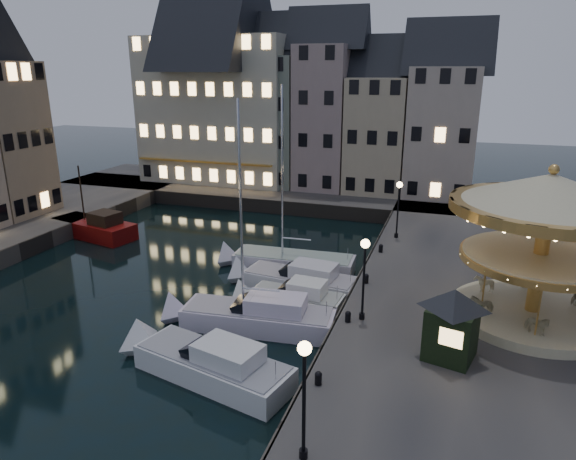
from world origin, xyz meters
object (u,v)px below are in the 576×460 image
(streetlamp_b, at_px, (364,268))
(streetlamp_c, at_px, (398,202))
(motorboat_c, at_px, (251,316))
(bollard_b, at_px, (348,316))
(motorboat_d, at_px, (290,300))
(bollard_a, at_px, (318,377))
(carousel, at_px, (546,220))
(motorboat_f, at_px, (286,262))
(ticket_kiosk, at_px, (453,312))
(red_fishing_boat, at_px, (95,228))
(motorboat_e, at_px, (295,281))
(motorboat_b, at_px, (206,363))
(bollard_d, at_px, (381,248))
(bollard_c, at_px, (366,278))
(streetlamp_a, at_px, (304,384))

(streetlamp_b, xyz_separation_m, streetlamp_c, (0.00, 13.50, 0.00))
(streetlamp_b, height_order, motorboat_c, motorboat_c)
(bollard_b, distance_m, motorboat_d, 4.87)
(bollard_a, bearing_deg, carousel, 45.50)
(motorboat_c, relative_size, motorboat_f, 0.99)
(motorboat_d, height_order, ticket_kiosk, ticket_kiosk)
(streetlamp_c, xyz_separation_m, ticket_kiosk, (4.20, -15.79, -0.58))
(red_fishing_boat, height_order, ticket_kiosk, red_fishing_boat)
(motorboat_e, relative_size, carousel, 0.92)
(motorboat_b, xyz_separation_m, motorboat_d, (1.48, 7.36, -0.01))
(bollard_d, bearing_deg, motorboat_c, -116.67)
(ticket_kiosk, bearing_deg, motorboat_d, 152.55)
(bollard_c, xyz_separation_m, motorboat_e, (-4.48, 0.45, -0.96))
(carousel, bearing_deg, bollard_b, -159.43)
(streetlamp_c, distance_m, motorboat_b, 19.85)
(motorboat_e, bearing_deg, carousel, -9.74)
(bollard_d, height_order, motorboat_d, motorboat_d)
(motorboat_f, distance_m, red_fishing_boat, 17.15)
(bollard_d, relative_size, motorboat_b, 0.07)
(streetlamp_b, height_order, bollard_a, streetlamp_b)
(motorboat_f, height_order, carousel, motorboat_f)
(motorboat_b, relative_size, motorboat_e, 1.04)
(streetlamp_b, distance_m, red_fishing_boat, 25.96)
(bollard_a, xyz_separation_m, motorboat_f, (-6.12, 14.05, -1.07))
(streetlamp_a, height_order, red_fishing_boat, red_fishing_boat)
(bollard_d, xyz_separation_m, carousel, (8.56, -7.29, 4.79))
(motorboat_f, distance_m, carousel, 16.69)
(motorboat_d, bearing_deg, streetlamp_c, 68.16)
(streetlamp_c, bearing_deg, motorboat_f, -140.93)
(streetlamp_b, distance_m, motorboat_d, 6.07)
(motorboat_b, xyz_separation_m, ticket_kiosk, (10.20, 2.83, 2.79))
(bollard_d, distance_m, motorboat_d, 8.75)
(bollard_a, distance_m, motorboat_c, 7.73)
(bollard_a, height_order, motorboat_d, motorboat_d)
(motorboat_e, bearing_deg, streetlamp_b, -44.30)
(bollard_b, bearing_deg, bollard_d, 90.00)
(streetlamp_c, height_order, bollard_d, streetlamp_c)
(motorboat_c, bearing_deg, motorboat_b, -92.37)
(bollard_a, bearing_deg, motorboat_f, 113.54)
(bollard_c, xyz_separation_m, ticket_kiosk, (4.80, -6.79, 1.84))
(bollard_a, height_order, motorboat_f, motorboat_f)
(streetlamp_b, height_order, motorboat_d, streetlamp_b)
(motorboat_b, distance_m, ticket_kiosk, 10.94)
(streetlamp_b, xyz_separation_m, ticket_kiosk, (4.20, -2.29, -0.58))
(motorboat_e, xyz_separation_m, carousel, (13.04, -2.24, 5.75))
(bollard_b, height_order, motorboat_c, motorboat_c)
(bollard_d, height_order, motorboat_e, motorboat_e)
(streetlamp_a, xyz_separation_m, red_fishing_boat, (-23.76, 19.92, -3.32))
(motorboat_e, bearing_deg, bollard_c, -5.77)
(streetlamp_b, relative_size, red_fishing_boat, 0.53)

